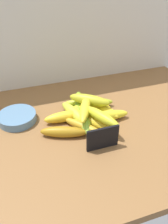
{
  "coord_description": "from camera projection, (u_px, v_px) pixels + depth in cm",
  "views": [
    {
      "loc": [
        -27.64,
        -63.52,
        57.8
      ],
      "look_at": [
        -5.33,
        3.07,
        8.0
      ],
      "focal_mm": 37.06,
      "sensor_mm": 36.0,
      "label": 1
    }
  ],
  "objects": [
    {
      "name": "back_wall",
      "position": [
        69.0,
        13.0,
        1.0
      ],
      "size": [
        130.0,
        2.0,
        70.0
      ],
      "primitive_type": "cube",
      "color": "beige",
      "rests_on": "ground"
    },
    {
      "name": "banana_7",
      "position": [
        105.0,
        116.0,
        0.89
      ],
      "size": [
        19.06,
        5.88,
        4.1
      ],
      "primitive_type": "ellipsoid",
      "rotation": [
        0.0,
        0.0,
        6.19
      ],
      "color": "yellow",
      "rests_on": "counter_top"
    },
    {
      "name": "banana_9",
      "position": [
        89.0,
        103.0,
        0.97
      ],
      "size": [
        20.74,
        8.99,
        4.04
      ],
      "primitive_type": "ellipsoid",
      "rotation": [
        0.0,
        0.0,
        6.03
      ],
      "color": "#A6B629",
      "rests_on": "counter_top"
    },
    {
      "name": "banana_4",
      "position": [
        100.0,
        107.0,
        0.94
      ],
      "size": [
        11.78,
        19.3,
        4.33
      ],
      "primitive_type": "ellipsoid",
      "rotation": [
        0.0,
        0.0,
        5.13
      ],
      "color": "gold",
      "rests_on": "counter_top"
    },
    {
      "name": "banana_13",
      "position": [
        89.0,
        100.0,
        0.91
      ],
      "size": [
        15.72,
        13.47,
        4.26
      ],
      "primitive_type": "ellipsoid",
      "rotation": [
        0.0,
        0.0,
        5.63
      ],
      "color": "gold",
      "rests_on": "banana_6"
    },
    {
      "name": "counter_top",
      "position": [
        100.0,
        128.0,
        0.89
      ],
      "size": [
        110.0,
        76.0,
        3.0
      ],
      "primitive_type": "cube",
      "color": "brown",
      "rests_on": "ground"
    },
    {
      "name": "fruit_bowl",
      "position": [
        17.0,
        117.0,
        0.89
      ],
      "size": [
        14.48,
        14.48,
        3.15
      ],
      "primitive_type": "cylinder",
      "color": "#547A9B",
      "rests_on": "counter_top"
    },
    {
      "name": "banana_8",
      "position": [
        85.0,
        118.0,
        0.88
      ],
      "size": [
        8.12,
        19.05,
        4.06
      ],
      "primitive_type": "ellipsoid",
      "rotation": [
        0.0,
        0.0,
        1.34
      ],
      "color": "#8EBD3B",
      "rests_on": "counter_top"
    },
    {
      "name": "banana_12",
      "position": [
        85.0,
        108.0,
        0.87
      ],
      "size": [
        10.71,
        17.85,
        3.65
      ],
      "primitive_type": "ellipsoid",
      "rotation": [
        0.0,
        0.0,
        1.15
      ],
      "color": "yellow",
      "rests_on": "banana_8"
    },
    {
      "name": "chalkboard_sign",
      "position": [
        103.0,
        139.0,
        0.76
      ],
      "size": [
        11.0,
        1.8,
        8.4
      ],
      "color": "black",
      "rests_on": "counter_top"
    },
    {
      "name": "banana_5",
      "position": [
        85.0,
        127.0,
        0.84
      ],
      "size": [
        14.15,
        16.72,
        3.24
      ],
      "primitive_type": "ellipsoid",
      "rotation": [
        0.0,
        0.0,
        2.24
      ],
      "color": "gold",
      "rests_on": "counter_top"
    },
    {
      "name": "banana_11",
      "position": [
        101.0,
        117.0,
        0.82
      ],
      "size": [
        10.32,
        16.31,
        3.78
      ],
      "primitive_type": "ellipsoid",
      "rotation": [
        0.0,
        0.0,
        5.15
      ],
      "color": "gold",
      "rests_on": "banana_1"
    },
    {
      "name": "banana_1",
      "position": [
        98.0,
        124.0,
        0.85
      ],
      "size": [
        13.66,
        16.36,
        4.06
      ],
      "primitive_type": "ellipsoid",
      "rotation": [
        0.0,
        0.0,
        5.35
      ],
      "color": "yellow",
      "rests_on": "counter_top"
    },
    {
      "name": "banana_10",
      "position": [
        64.0,
        132.0,
        0.81
      ],
      "size": [
        16.96,
        9.34,
        3.97
      ],
      "primitive_type": "ellipsoid",
      "rotation": [
        0.0,
        0.0,
        5.94
      ],
      "color": "#A27517",
      "rests_on": "counter_top"
    },
    {
      "name": "banana_6",
      "position": [
        90.0,
        108.0,
        0.93
      ],
      "size": [
        17.44,
        7.76,
        3.91
      ],
      "primitive_type": "ellipsoid",
      "rotation": [
        0.0,
        0.0,
        6.05
      ],
      "color": "yellow",
      "rests_on": "counter_top"
    },
    {
      "name": "banana_2",
      "position": [
        79.0,
        103.0,
        0.96
      ],
      "size": [
        9.06,
        18.79,
        3.85
      ],
      "primitive_type": "ellipsoid",
      "rotation": [
        0.0,
        0.0,
        1.28
      ],
      "color": "#87B028",
      "rests_on": "counter_top"
    },
    {
      "name": "banana_3",
      "position": [
        65.0,
        117.0,
        0.89
      ],
      "size": [
        15.84,
        4.18,
        4.17
      ],
      "primitive_type": "ellipsoid",
      "rotation": [
        0.0,
        0.0,
        3.14
      ],
      "color": "yellow",
      "rests_on": "counter_top"
    },
    {
      "name": "banana_0",
      "position": [
        76.0,
        114.0,
        0.9
      ],
      "size": [
        9.44,
        19.49,
        4.21
      ],
      "primitive_type": "ellipsoid",
      "rotation": [
        0.0,
        0.0,
        1.86
      ],
      "color": "gold",
      "rests_on": "counter_top"
    }
  ]
}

